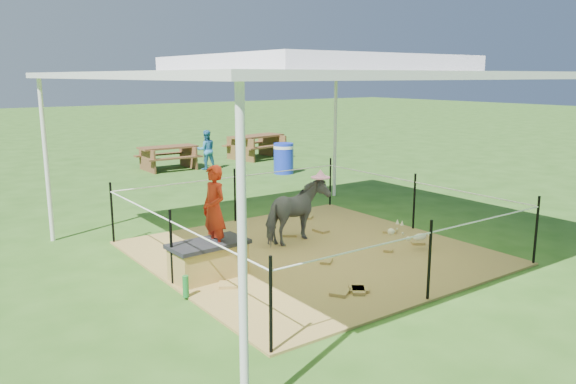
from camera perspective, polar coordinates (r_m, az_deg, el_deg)
ground at (r=8.54m, az=2.37°, el=-6.26°), size 90.00×90.00×0.00m
hay_patch at (r=8.53m, az=2.37°, el=-6.17°), size 4.60×4.60×0.03m
canopy_tent at (r=8.12m, az=2.53°, el=12.12°), size 6.30×6.30×2.90m
rope_fence at (r=8.36m, az=2.40°, el=-2.07°), size 4.54×4.54×1.00m
straw_bale at (r=7.50m, az=-8.05°, el=-7.00°), size 0.99×0.53×0.43m
dark_cloth at (r=7.42m, az=-8.10°, el=-5.24°), size 1.05×0.59×0.05m
woman at (r=7.33m, az=-7.53°, el=-0.99°), size 0.30×0.44×1.16m
green_bottle at (r=6.91m, az=-10.35°, el=-9.42°), size 0.08×0.08×0.27m
pony at (r=8.86m, az=0.91°, el=-2.07°), size 1.26×0.81×0.98m
pink_hat at (r=8.74m, az=0.92°, el=1.51°), size 0.31×0.31×0.14m
foal at (r=8.77m, az=13.25°, el=-4.31°), size 0.86×0.53×0.46m
trash_barrel at (r=15.37m, az=-0.45°, el=3.44°), size 0.59×0.59×0.83m
picnic_table_near at (r=16.40m, az=-12.07°, el=3.41°), size 1.62×1.18×0.67m
picnic_table_far at (r=18.24m, az=-3.19°, el=4.61°), size 2.03×1.63×0.75m
distant_person at (r=16.19m, az=-8.30°, el=4.26°), size 0.63×0.54×1.13m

